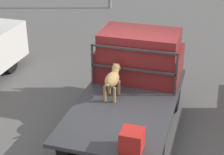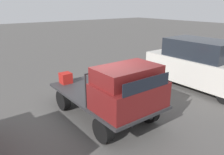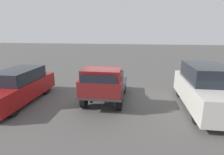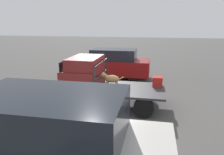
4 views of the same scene
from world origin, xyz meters
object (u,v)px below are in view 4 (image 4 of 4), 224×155
Objects in this scene: cargo_crate at (157,82)px; parked_sedan at (111,64)px; parked_pickup_far at (40,150)px; flatbed_truck at (114,92)px; dog at (110,79)px.

cargo_crate is 4.70m from parked_sedan.
parked_pickup_far is (2.08, 5.36, 0.06)m from cargo_crate.
parked_pickup_far reaches higher than parked_sedan.
cargo_crate is (-1.65, -0.51, 0.39)m from flatbed_truck.
parked_pickup_far is at bearing 93.36° from parked_sedan.
parked_sedan is 0.95× the size of parked_pickup_far.
parked_pickup_far is at bearing 74.44° from dog.
flatbed_truck is 10.18× the size of cargo_crate.
parked_pickup_far reaches higher than flatbed_truck.
dog is 2.42× the size of cargo_crate.
parked_sedan reaches higher than cargo_crate.
flatbed_truck is 4.51m from parked_sedan.
cargo_crate is at bearing -110.42° from parked_pickup_far.
dog is at bearing 100.98° from parked_sedan.
parked_sedan is (0.94, -4.72, -0.34)m from dog.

